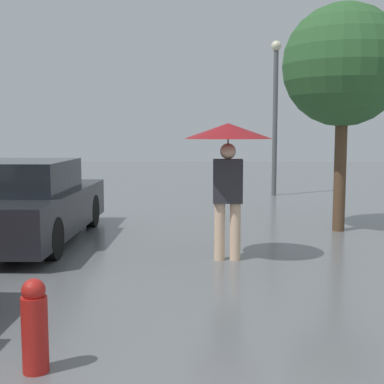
% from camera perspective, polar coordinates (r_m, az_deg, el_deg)
% --- Properties ---
extents(pedestrian, '(1.17, 1.17, 1.84)m').
position_cam_1_polar(pedestrian, '(7.11, 3.86, 4.76)').
color(pedestrian, beige).
rests_on(pedestrian, ground_plane).
extents(parked_car_farthest, '(1.69, 4.10, 1.29)m').
position_cam_1_polar(parked_car_farthest, '(8.82, -17.27, -1.23)').
color(parked_car_farthest, black).
rests_on(parked_car_farthest, ground_plane).
extents(tree, '(2.07, 2.07, 3.89)m').
position_cam_1_polar(tree, '(9.65, 15.84, 12.78)').
color(tree, brown).
rests_on(tree, ground_plane).
extents(street_lamp, '(0.27, 0.27, 4.12)m').
position_cam_1_polar(street_lamp, '(14.66, 8.87, 9.10)').
color(street_lamp, '#515456').
rests_on(street_lamp, ground_plane).
extents(fire_hydrant, '(0.19, 0.19, 0.69)m').
position_cam_1_polar(fire_hydrant, '(4.11, -16.43, -13.54)').
color(fire_hydrant, '#B21E19').
rests_on(fire_hydrant, ground_plane).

